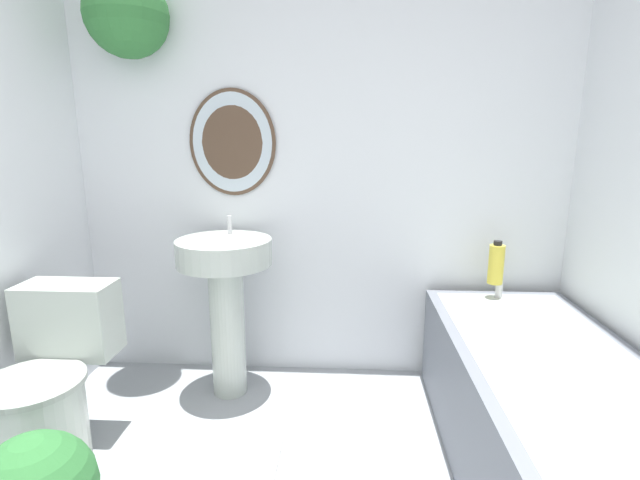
{
  "coord_description": "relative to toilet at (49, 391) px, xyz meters",
  "views": [
    {
      "loc": [
        0.15,
        -0.28,
        1.36
      ],
      "look_at": [
        0.05,
        1.4,
        0.98
      ],
      "focal_mm": 26.0,
      "sensor_mm": 36.0,
      "label": 1
    }
  ],
  "objects": [
    {
      "name": "shampoo_bottle",
      "position": [
        2.01,
        0.71,
        0.38
      ],
      "size": [
        0.08,
        0.08,
        0.23
      ],
      "color": "gold",
      "rests_on": "bathtub"
    },
    {
      "name": "bathtub",
      "position": [
        2.03,
        -0.03,
        -0.05
      ],
      "size": [
        0.72,
        1.69,
        0.6
      ],
      "color": "slate",
      "rests_on": "ground_plane"
    },
    {
      "name": "wall_back",
      "position": [
        0.93,
        0.88,
        0.99
      ],
      "size": [
        2.8,
        0.41,
        2.4
      ],
      "color": "silver",
      "rests_on": "ground_plane"
    },
    {
      "name": "pedestal_sink",
      "position": [
        0.6,
        0.59,
        0.27
      ],
      "size": [
        0.48,
        0.48,
        0.95
      ],
      "color": "#B2BCB2",
      "rests_on": "ground_plane"
    },
    {
      "name": "bath_mat",
      "position": [
        0.6,
        0.04,
        -0.32
      ],
      "size": [
        0.69,
        0.34,
        0.02
      ],
      "color": "silver",
      "rests_on": "ground_plane"
    },
    {
      "name": "toilet",
      "position": [
        0.0,
        0.0,
        0.0
      ],
      "size": [
        0.4,
        0.59,
        0.73
      ],
      "color": "#B2BCB2",
      "rests_on": "ground_plane"
    }
  ]
}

